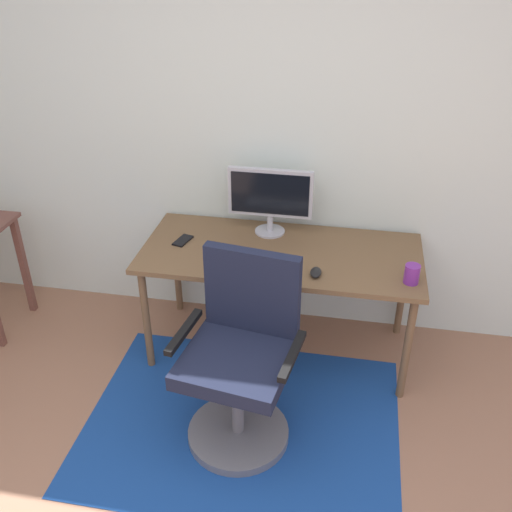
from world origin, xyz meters
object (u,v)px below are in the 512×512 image
Objects in this scene: office_chair at (241,365)px; computer_mouse at (316,272)px; keyboard at (257,266)px; coffee_cup at (412,274)px; monitor at (270,196)px; cell_phone at (183,240)px; desk at (281,260)px.

computer_mouse is at bearing 65.75° from office_chair.
keyboard is 0.82m from coffee_cup.
monitor reaches higher than office_chair.
computer_mouse is at bearing -3.44° from keyboard.
cell_phone is at bearing 155.95° from keyboard.
monitor is 4.79× the size of computer_mouse.
monitor is at bearing 89.83° from keyboard.
desk is at bearing 62.94° from keyboard.
keyboard is 0.53m from cell_phone.
keyboard reaches higher than desk.
coffee_cup is at bearing -0.15° from keyboard.
office_chair is at bearing -41.17° from cell_phone.
keyboard is (-0.00, -0.42, -0.23)m from monitor.
coffee_cup is 0.74× the size of cell_phone.
office_chair is (0.01, -0.50, -0.27)m from keyboard.
desk is 0.32m from computer_mouse.
monitor is 0.50× the size of office_chair.
computer_mouse is at bearing -178.00° from coffee_cup.
monitor reaches higher than keyboard.
coffee_cup is at bearing -27.36° from monitor.
office_chair reaches higher than keyboard.
desk is 0.75m from coffee_cup.
cell_phone is (-1.30, 0.22, -0.05)m from coffee_cup.
cell_phone is (-0.48, -0.20, -0.23)m from monitor.
desk is at bearing 134.36° from computer_mouse.
keyboard is at bearing -90.17° from monitor.
keyboard is 0.32m from computer_mouse.
keyboard is at bearing 179.85° from coffee_cup.
office_chair is at bearing -88.49° from keyboard.
monitor is 1.16× the size of keyboard.
coffee_cup is at bearing 4.58° from cell_phone.
computer_mouse is at bearing -45.64° from desk.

